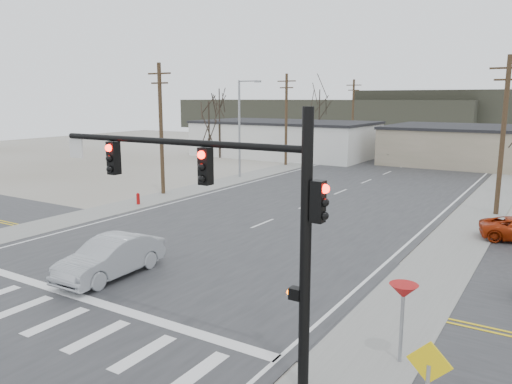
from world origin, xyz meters
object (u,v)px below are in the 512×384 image
at_px(sedan_crossing, 110,257).
at_px(car_far_b, 433,152).
at_px(traffic_signal_mast, 240,205).
at_px(fire_hydrant, 138,199).
at_px(car_far_a, 395,158).

xyz_separation_m(sedan_crossing, car_far_b, (1.45, 51.44, -0.14)).
distance_m(traffic_signal_mast, sedan_crossing, 9.98).
relative_size(fire_hydrant, car_far_a, 0.18).
xyz_separation_m(traffic_signal_mast, car_far_b, (-7.20, 54.65, -3.95)).
height_order(fire_hydrant, car_far_b, car_far_b).
xyz_separation_m(sedan_crossing, car_far_a, (-0.73, 42.47, -0.12)).
bearing_deg(fire_hydrant, traffic_signal_mast, -38.13).
height_order(traffic_signal_mast, fire_hydrant, traffic_signal_mast).
xyz_separation_m(traffic_signal_mast, sedan_crossing, (-8.65, 3.20, -3.81)).
height_order(sedan_crossing, car_far_a, sedan_crossing).
distance_m(traffic_signal_mast, fire_hydrant, 23.39).
bearing_deg(car_far_a, car_far_b, -84.09).
bearing_deg(car_far_a, sedan_crossing, 110.50).
bearing_deg(traffic_signal_mast, sedan_crossing, 159.68).
relative_size(fire_hydrant, sedan_crossing, 0.17).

